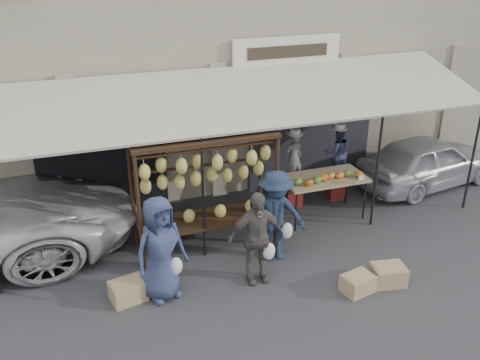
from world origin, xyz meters
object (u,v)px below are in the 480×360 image
object	(u,v)px
customer_mid	(256,238)
customer_right	(275,216)
vendor_left	(294,158)
customer_left	(160,249)
sedan	(428,161)
produce_table	(325,179)
vendor_right	(338,152)
banana_rack	(204,171)
crate_far	(128,291)
crate_near_a	(358,284)
crate_near_b	(388,275)

from	to	relation	value
customer_mid	customer_right	world-z (taller)	customer_right
vendor_left	customer_mid	size ratio (longest dim) A/B	0.70
vendor_left	customer_left	xyz separation A→B (m)	(-3.32, -2.30, -0.19)
customer_right	sedan	bearing A→B (deg)	26.41
produce_table	vendor_left	size ratio (longest dim) A/B	1.46
vendor_right	customer_right	distance (m)	2.89
banana_rack	customer_left	xyz separation A→B (m)	(-1.08, -1.24, -0.67)
crate_far	sedan	bearing A→B (deg)	16.32
vendor_left	customer_mid	distance (m)	2.95
vendor_right	crate_far	world-z (taller)	vendor_right
vendor_left	customer_left	distance (m)	4.04
banana_rack	sedan	bearing A→B (deg)	9.71
vendor_left	crate_far	size ratio (longest dim) A/B	2.12
banana_rack	crate_near_a	bearing A→B (deg)	-47.69
produce_table	vendor_right	distance (m)	1.03
customer_left	produce_table	bearing A→B (deg)	3.21
banana_rack	crate_near_a	world-z (taller)	banana_rack
vendor_left	crate_near_b	xyz separation A→B (m)	(0.34, -3.20, -0.92)
produce_table	crate_near_a	bearing A→B (deg)	-104.04
crate_far	vendor_left	bearing A→B (deg)	29.85
customer_left	crate_near_a	distance (m)	3.29
crate_near_b	customer_mid	bearing A→B (deg)	158.32
banana_rack	customer_mid	bearing A→B (deg)	-69.16
customer_left	sedan	distance (m)	7.06
produce_table	customer_right	xyz separation A→B (m)	(-1.54, -1.09, -0.02)
produce_table	crate_near_a	size ratio (longest dim) A/B	3.39
banana_rack	vendor_left	distance (m)	2.53
customer_mid	crate_near_a	world-z (taller)	customer_mid
banana_rack	crate_near_a	size ratio (longest dim) A/B	5.19
vendor_right	crate_near_a	size ratio (longest dim) A/B	2.33
customer_right	crate_near_b	distance (m)	2.15
banana_rack	crate_near_b	world-z (taller)	banana_rack
customer_left	crate_far	distance (m)	0.92
crate_far	vendor_right	bearing A→B (deg)	24.29
vendor_right	customer_left	bearing A→B (deg)	37.53
produce_table	sedan	bearing A→B (deg)	12.30
vendor_right	customer_mid	bearing A→B (deg)	50.24
customer_mid	banana_rack	bearing A→B (deg)	110.89
crate_far	produce_table	bearing A→B (deg)	19.09
banana_rack	customer_right	distance (m)	1.50
vendor_left	crate_near_b	world-z (taller)	vendor_left
produce_table	crate_near_a	distance (m)	2.66
vendor_left	crate_far	xyz separation A→B (m)	(-3.88, -2.22, -0.92)
vendor_right	crate_near_b	distance (m)	3.39
crate_near_b	vendor_left	bearing A→B (deg)	96.07
vendor_right	crate_near_b	size ratio (longest dim) A/B	2.13
crate_far	crate_near_b	bearing A→B (deg)	-13.04
crate_near_b	produce_table	bearing A→B (deg)	89.58
vendor_left	customer_right	world-z (taller)	customer_right
banana_rack	vendor_right	bearing A→B (deg)	17.84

